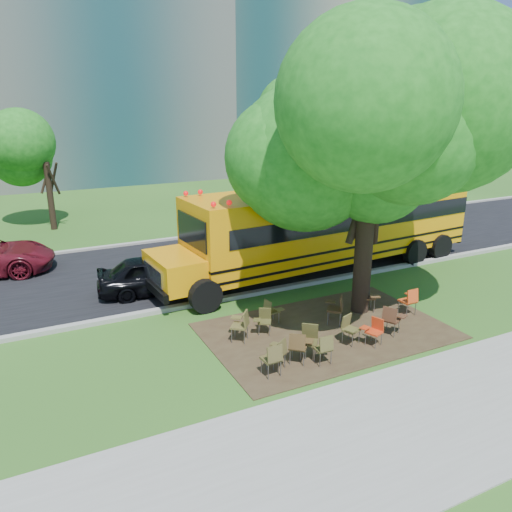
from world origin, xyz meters
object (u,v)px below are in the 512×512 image
chair_6 (374,329)px  chair_9 (264,319)px  chair_7 (392,318)px  chair_10 (271,309)px  black_car (156,274)px  chair_5 (349,327)px  chair_11 (337,306)px  school_bus (332,223)px  chair_3 (308,338)px  chair_1 (299,345)px  chair_2 (278,351)px  chair_13 (410,299)px  chair_12 (366,295)px  chair_4 (324,346)px  chair_8 (242,323)px  chair_0 (273,356)px  main_tree (371,144)px

chair_6 → chair_9: bearing=30.2°
chair_7 → chair_10: bearing=-157.5°
chair_10 → black_car: bearing=-156.0°
chair_5 → chair_11: bearing=-129.0°
school_bus → chair_3: 7.53m
chair_1 → black_car: size_ratio=0.23×
chair_2 → chair_9: 2.06m
chair_13 → chair_1: bearing=-168.3°
chair_3 → chair_12: (3.26, 1.73, 0.01)m
chair_4 → chair_12: size_ratio=0.89×
chair_3 → chair_10: size_ratio=1.18×
chair_11 → chair_12: bearing=-35.7°
chair_13 → chair_11: bearing=167.0°
chair_2 → chair_12: chair_12 is taller
chair_3 → chair_8: chair_8 is taller
chair_0 → chair_12: 5.01m
chair_2 → chair_13: (5.29, 1.08, 0.04)m
chair_12 → black_car: size_ratio=0.24×
main_tree → chair_0: (-4.38, -2.26, -4.72)m
chair_10 → chair_13: (4.19, -1.36, 0.08)m
chair_8 → chair_9: size_ratio=1.21×
school_bus → chair_5: 6.62m
chair_7 → black_car: 8.10m
chair_12 → chair_9: bearing=-66.7°
chair_5 → chair_3: bearing=-13.1°
chair_4 → chair_2: bearing=167.5°
chair_0 → chair_2: size_ratio=1.05×
chair_2 → chair_8: 1.82m
school_bus → chair_0: (-5.92, -6.19, -1.35)m
chair_5 → chair_13: 2.95m
chair_1 → chair_7: chair_7 is taller
chair_5 → chair_8: chair_8 is taller
chair_13 → chair_7: bearing=-151.0°
chair_1 → chair_12: 4.13m
school_bus → chair_4: size_ratio=16.04×
chair_11 → chair_0: bearing=160.0°
chair_2 → black_car: size_ratio=0.21×
chair_9 → chair_10: chair_10 is taller
main_tree → chair_5: size_ratio=10.53×
chair_11 → main_tree: bearing=-29.9°
chair_4 → chair_11: size_ratio=0.91×
chair_3 → chair_11: size_ratio=0.99×
school_bus → chair_10: (-4.55, -3.53, -1.41)m
main_tree → black_car: main_tree is taller
chair_4 → chair_11: 2.53m
chair_8 → chair_9: chair_8 is taller
chair_2 → school_bus: bearing=14.8°
chair_6 → chair_10: (-1.92, 2.45, -0.01)m
chair_2 → chair_12: 4.68m
main_tree → chair_9: (-3.51, -0.07, -4.80)m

